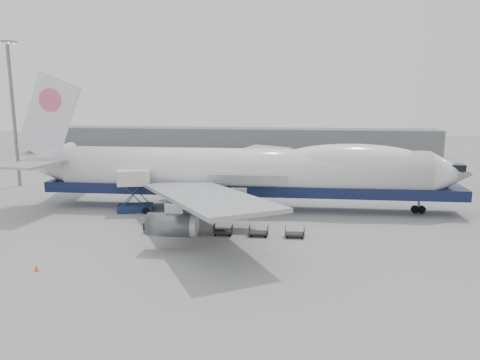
# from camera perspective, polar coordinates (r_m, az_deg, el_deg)

# --- Properties ---
(ground) EXTENTS (260.00, 260.00, 0.00)m
(ground) POSITION_cam_1_polar(r_m,az_deg,el_deg) (57.54, -0.87, -6.46)
(ground) COLOR gray
(ground) RESTS_ON ground
(apron_line) EXTENTS (60.00, 0.15, 0.01)m
(apron_line) POSITION_cam_1_polar(r_m,az_deg,el_deg) (51.90, -1.69, -8.44)
(apron_line) COLOR gold
(apron_line) RESTS_ON ground
(hangar) EXTENTS (110.00, 8.00, 7.00)m
(hangar) POSITION_cam_1_polar(r_m,az_deg,el_deg) (126.34, -1.50, 4.77)
(hangar) COLOR slate
(hangar) RESTS_ON ground
(floodlight_mast) EXTENTS (2.40, 2.40, 25.43)m
(floodlight_mast) POSITION_cam_1_polar(r_m,az_deg,el_deg) (92.42, -25.96, 8.06)
(floodlight_mast) COLOR slate
(floodlight_mast) RESTS_ON ground
(airliner) EXTENTS (67.00, 55.30, 19.98)m
(airliner) POSITION_cam_1_polar(r_m,az_deg,el_deg) (67.75, 0.89, 1.11)
(airliner) COLOR white
(airliner) RESTS_ON ground
(catering_truck) EXTENTS (5.33, 4.19, 6.08)m
(catering_truck) POSITION_cam_1_polar(r_m,az_deg,el_deg) (68.10, -12.72, -0.98)
(catering_truck) COLOR #19274C
(catering_truck) RESTS_ON ground
(traffic_cone) EXTENTS (0.41, 0.41, 0.60)m
(traffic_cone) POSITION_cam_1_polar(r_m,az_deg,el_deg) (50.01, -23.58, -9.82)
(traffic_cone) COLOR #FF520D
(traffic_cone) RESTS_ON ground
(dolly_0) EXTENTS (2.30, 1.35, 1.30)m
(dolly_0) POSITION_cam_1_polar(r_m,az_deg,el_deg) (58.38, -10.47, -5.85)
(dolly_0) COLOR #2D2D30
(dolly_0) RESTS_ON ground
(dolly_1) EXTENTS (2.30, 1.35, 1.30)m
(dolly_1) POSITION_cam_1_polar(r_m,az_deg,el_deg) (57.32, -6.34, -6.04)
(dolly_1) COLOR #2D2D30
(dolly_1) RESTS_ON ground
(dolly_2) EXTENTS (2.30, 1.35, 1.30)m
(dolly_2) POSITION_cam_1_polar(r_m,az_deg,el_deg) (56.57, -2.07, -6.21)
(dolly_2) COLOR #2D2D30
(dolly_2) RESTS_ON ground
(dolly_3) EXTENTS (2.30, 1.35, 1.30)m
(dolly_3) POSITION_cam_1_polar(r_m,az_deg,el_deg) (56.14, 2.28, -6.35)
(dolly_3) COLOR #2D2D30
(dolly_3) RESTS_ON ground
(dolly_4) EXTENTS (2.30, 1.35, 1.30)m
(dolly_4) POSITION_cam_1_polar(r_m,az_deg,el_deg) (56.03, 6.68, -6.46)
(dolly_4) COLOR #2D2D30
(dolly_4) RESTS_ON ground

